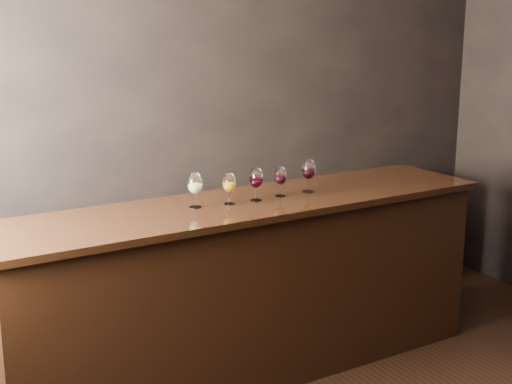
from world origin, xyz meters
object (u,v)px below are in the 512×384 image
glass_red_b (280,177)px  glass_red_c (308,170)px  back_bar_shelf (299,249)px  glass_white (195,185)px  glass_amber (229,184)px  glass_red_a (256,179)px  bar_counter (248,291)px

glass_red_b → glass_red_c: (0.21, 0.01, 0.02)m
back_bar_shelf → glass_white: bearing=-149.2°
back_bar_shelf → glass_red_b: (-0.61, -0.72, 0.77)m
glass_red_b → glass_white: bearing=179.3°
back_bar_shelf → glass_red_c: bearing=-119.5°
glass_amber → glass_red_b: glass_amber is taller
glass_amber → glass_red_b: (0.37, 0.03, -0.00)m
back_bar_shelf → glass_red_c: (-0.40, -0.71, 0.79)m
back_bar_shelf → glass_amber: 1.45m
glass_white → glass_red_b: 0.58m
glass_white → glass_red_a: 0.39m
glass_white → glass_red_c: bearing=-0.1°
bar_counter → glass_red_b: glass_red_b is taller
glass_white → bar_counter: bearing=-4.1°
glass_red_a → glass_red_b: (0.19, 0.03, -0.01)m
bar_counter → glass_red_c: 0.85m
glass_white → glass_red_b: bearing=-0.7°
back_bar_shelf → glass_red_b: bearing=-130.6°
bar_counter → glass_red_b: (0.24, 0.02, 0.70)m
back_bar_shelf → glass_red_a: 1.34m
glass_amber → glass_red_c: glass_red_c is taller
glass_red_c → glass_red_a: bearing=-175.4°
bar_counter → glass_red_c: size_ratio=14.89×
glass_red_c → glass_amber: bearing=-176.9°
glass_white → glass_red_c: 0.79m
glass_white → back_bar_shelf: bearing=30.8°
glass_white → glass_red_a: bearing=-5.0°
glass_red_a → glass_white: bearing=175.0°
glass_red_b → back_bar_shelf: bearing=49.4°
glass_red_c → bar_counter: bearing=-177.2°
glass_white → glass_amber: glass_white is taller
glass_amber → glass_red_c: size_ratio=0.89×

